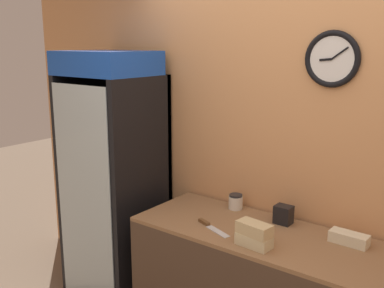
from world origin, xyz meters
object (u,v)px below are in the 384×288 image
object	(u,v)px
napkin_dispenser	(283,215)
beverage_cooler	(118,167)
sandwich_stack_bottom	(254,240)
sandwich_stack_middle	(254,229)
chefs_knife	(209,226)
sandwich_flat_left	(349,238)
condiment_jar	(236,202)

from	to	relation	value
napkin_dispenser	beverage_cooler	bearing A→B (deg)	-173.84
sandwich_stack_bottom	napkin_dispenser	world-z (taller)	napkin_dispenser
sandwich_stack_bottom	sandwich_stack_middle	bearing A→B (deg)	0.00
sandwich_stack_middle	chefs_knife	distance (m)	0.39
beverage_cooler	sandwich_stack_middle	xyz separation A→B (m)	(1.40, -0.26, -0.07)
beverage_cooler	sandwich_flat_left	size ratio (longest dim) A/B	8.86
sandwich_stack_bottom	condiment_jar	world-z (taller)	condiment_jar
beverage_cooler	sandwich_stack_bottom	distance (m)	1.43
sandwich_flat_left	chefs_knife	distance (m)	0.85
sandwich_stack_middle	condiment_jar	distance (m)	0.60
beverage_cooler	chefs_knife	world-z (taller)	beverage_cooler
beverage_cooler	chefs_knife	bearing A→B (deg)	-10.37
beverage_cooler	condiment_jar	world-z (taller)	beverage_cooler
chefs_knife	condiment_jar	distance (m)	0.38
sandwich_flat_left	sandwich_stack_middle	bearing A→B (deg)	-139.30
condiment_jar	chefs_knife	bearing A→B (deg)	-84.54
sandwich_stack_bottom	napkin_dispenser	size ratio (longest dim) A/B	1.77
beverage_cooler	sandwich_stack_bottom	world-z (taller)	beverage_cooler
sandwich_flat_left	napkin_dispenser	bearing A→B (deg)	174.46
chefs_knife	condiment_jar	world-z (taller)	condiment_jar
beverage_cooler	condiment_jar	xyz separation A→B (m)	(1.00, 0.19, -0.13)
sandwich_flat_left	sandwich_stack_bottom	bearing A→B (deg)	-139.30
condiment_jar	sandwich_stack_middle	bearing A→B (deg)	-47.96
beverage_cooler	sandwich_flat_left	world-z (taller)	beverage_cooler
sandwich_flat_left	condiment_jar	distance (m)	0.83
sandwich_flat_left	napkin_dispenser	world-z (taller)	napkin_dispenser
sandwich_stack_bottom	chefs_knife	bearing A→B (deg)	168.99
sandwich_stack_bottom	condiment_jar	size ratio (longest dim) A/B	2.02
sandwich_stack_middle	chefs_knife	xyz separation A→B (m)	(-0.37, 0.07, -0.10)
condiment_jar	napkin_dispenser	size ratio (longest dim) A/B	0.88
sandwich_stack_bottom	sandwich_stack_middle	xyz separation A→B (m)	(0.00, 0.00, 0.07)
sandwich_stack_bottom	sandwich_stack_middle	distance (m)	0.07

